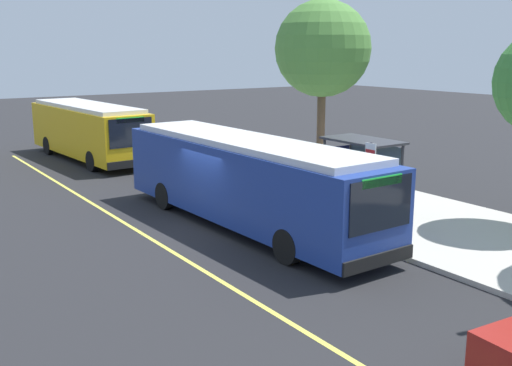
# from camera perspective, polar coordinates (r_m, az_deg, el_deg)

# --- Properties ---
(ground_plane) EXTENTS (120.00, 120.00, 0.00)m
(ground_plane) POSITION_cam_1_polar(r_m,az_deg,el_deg) (20.20, -4.32, -4.10)
(ground_plane) COLOR #232326
(sidewalk_curb) EXTENTS (44.00, 6.40, 0.15)m
(sidewalk_curb) POSITION_cam_1_polar(r_m,az_deg,el_deg) (23.62, 8.40, -1.57)
(sidewalk_curb) COLOR #B7B2A8
(sidewalk_curb) RESTS_ON ground_plane
(lane_stripe_center) EXTENTS (36.00, 0.14, 0.01)m
(lane_stripe_center) POSITION_cam_1_polar(r_m,az_deg,el_deg) (19.26, -10.03, -5.09)
(lane_stripe_center) COLOR #E0D64C
(lane_stripe_center) RESTS_ON ground_plane
(transit_bus_main) EXTENTS (11.94, 2.92, 2.95)m
(transit_bus_main) POSITION_cam_1_polar(r_m,az_deg,el_deg) (19.79, -0.96, 0.42)
(transit_bus_main) COLOR navy
(transit_bus_main) RESTS_ON ground_plane
(transit_bus_second) EXTENTS (10.22, 3.19, 2.95)m
(transit_bus_second) POSITION_cam_1_polar(r_m,az_deg,el_deg) (33.23, -15.47, 4.87)
(transit_bus_second) COLOR gold
(transit_bus_second) RESTS_ON ground_plane
(bus_shelter) EXTENTS (2.90, 1.60, 2.48)m
(bus_shelter) POSITION_cam_1_polar(r_m,az_deg,el_deg) (22.21, 9.91, 2.34)
(bus_shelter) COLOR #333338
(bus_shelter) RESTS_ON sidewalk_curb
(waiting_bench) EXTENTS (1.60, 0.48, 0.95)m
(waiting_bench) POSITION_cam_1_polar(r_m,az_deg,el_deg) (22.11, 10.58, -1.13)
(waiting_bench) COLOR brown
(waiting_bench) RESTS_ON sidewalk_curb
(route_sign_post) EXTENTS (0.44, 0.08, 2.80)m
(route_sign_post) POSITION_cam_1_polar(r_m,az_deg,el_deg) (19.16, 10.66, 0.83)
(route_sign_post) COLOR #333338
(route_sign_post) RESTS_ON sidewalk_curb
(street_tree_downstreet) EXTENTS (4.15, 4.15, 7.70)m
(street_tree_downstreet) POSITION_cam_1_polar(r_m,az_deg,el_deg) (26.82, 6.29, 12.41)
(street_tree_downstreet) COLOR brown
(street_tree_downstreet) RESTS_ON sidewalk_curb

